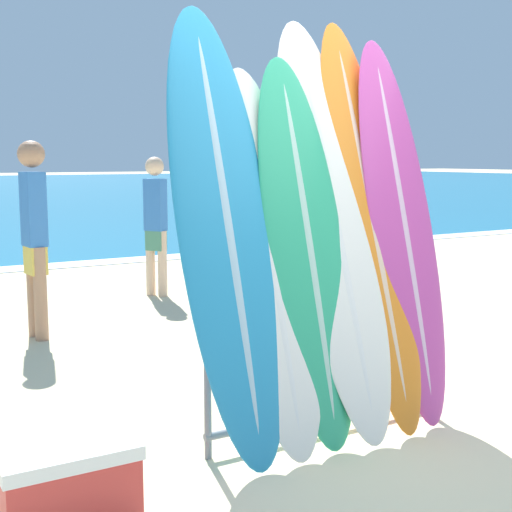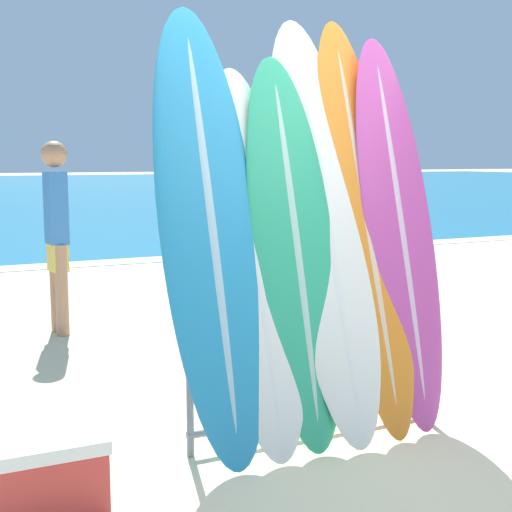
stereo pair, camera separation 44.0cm
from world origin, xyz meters
The scene contains 11 objects.
ground_plane centered at (0.00, 0.00, 0.00)m, with size 160.00×160.00×0.00m, color beige.
surfboard_rack centered at (-0.18, 0.65, 0.50)m, with size 1.58×0.04×0.94m.
surfboard_slot_0 centered at (-0.80, 0.71, 1.24)m, with size 0.58×0.86×2.48m.
surfboard_slot_1 centered at (-0.55, 0.67, 1.07)m, with size 0.53×0.76×2.14m.
surfboard_slot_2 centered at (-0.31, 0.66, 1.11)m, with size 0.52×0.71×2.22m.
surfboard_slot_3 centered at (-0.08, 0.73, 1.24)m, with size 0.58×0.95×2.48m.
surfboard_slot_4 centered at (0.20, 0.73, 1.24)m, with size 0.49×0.89×2.48m.
surfboard_slot_5 centered at (0.43, 0.69, 1.19)m, with size 0.49×0.74×2.38m.
person_near_water centered at (-1.11, 3.77, 0.97)m, with size 0.24×0.30×1.77m.
person_mid_beach centered at (0.59, 5.11, 0.89)m, with size 0.26×0.28×1.63m.
cooler_box centered at (-1.80, 0.39, 0.18)m, with size 0.61×0.42×0.35m.
Camera 1 is at (-2.59, -2.66, 1.62)m, focal length 50.00 mm.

